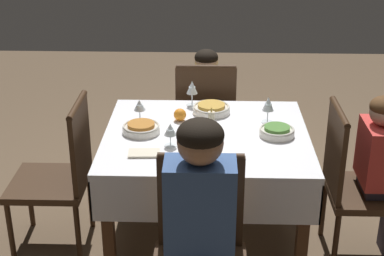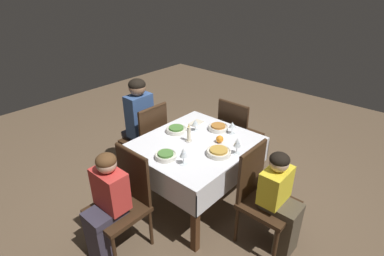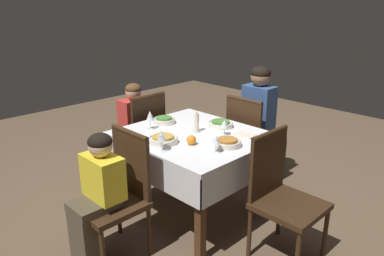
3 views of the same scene
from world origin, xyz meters
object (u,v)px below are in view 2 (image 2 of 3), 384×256
at_px(person_child_yellow, 281,200).
at_px(napkin_red_folded, 196,123).
at_px(bowl_north, 219,152).
at_px(person_adult_denim, 137,120).
at_px(bowl_east, 166,155).
at_px(wine_glass_west, 232,125).
at_px(bowl_west, 218,127).
at_px(chair_south, 147,137).
at_px(chair_east, 124,198).
at_px(chair_north, 262,193).
at_px(orange_fruit, 220,139).
at_px(dining_table, 195,151).
at_px(person_child_red, 106,204).
at_px(wine_glass_south, 195,123).
at_px(candle_centerpiece, 189,135).
at_px(wine_glass_east, 183,153).
at_px(bowl_south, 176,129).
at_px(wine_glass_north, 237,143).
at_px(chair_west, 237,132).

relative_size(person_child_yellow, napkin_red_folded, 5.66).
bearing_deg(bowl_north, person_adult_denim, -92.24).
distance_m(person_adult_denim, napkin_red_folded, 0.72).
bearing_deg(bowl_east, wine_glass_west, 167.08).
height_order(person_child_yellow, bowl_west, person_child_yellow).
distance_m(bowl_north, napkin_red_folded, 0.68).
distance_m(chair_south, person_adult_denim, 0.24).
distance_m(chair_east, chair_north, 1.20).
bearing_deg(bowl_east, orange_fruit, 160.29).
relative_size(dining_table, person_child_yellow, 1.20).
distance_m(person_child_red, bowl_north, 1.08).
bearing_deg(chair_north, wine_glass_south, 78.93).
bearing_deg(candle_centerpiece, napkin_red_folded, -149.31).
bearing_deg(person_adult_denim, bowl_west, 110.38).
height_order(chair_south, person_adult_denim, person_adult_denim).
xyz_separation_m(chair_east, wine_glass_east, (-0.48, 0.26, 0.34)).
height_order(chair_north, napkin_red_folded, chair_north).
xyz_separation_m(chair_north, wine_glass_west, (-0.38, -0.60, 0.33)).
distance_m(person_child_red, wine_glass_east, 0.76).
height_order(dining_table, bowl_south, bowl_south).
bearing_deg(chair_north, wine_glass_north, 76.16).
bearing_deg(candle_centerpiece, bowl_west, 170.03).
relative_size(person_adult_denim, orange_fruit, 16.05).
bearing_deg(person_adult_denim, chair_west, 132.54).
relative_size(chair_north, wine_glass_north, 5.67).
relative_size(wine_glass_south, wine_glass_west, 0.96).
relative_size(wine_glass_north, orange_fruit, 2.20).
bearing_deg(chair_west, chair_south, 48.18).
bearing_deg(bowl_north, wine_glass_east, -22.72).
bearing_deg(wine_glass_south, bowl_east, 14.35).
bearing_deg(person_child_yellow, bowl_north, 93.27).
height_order(person_child_red, wine_glass_west, person_child_red).
relative_size(bowl_east, wine_glass_north, 1.21).
bearing_deg(person_child_red, bowl_west, 85.88).
height_order(person_child_red, bowl_east, person_child_red).
xyz_separation_m(wine_glass_east, wine_glass_west, (-0.75, -0.01, -0.01)).
relative_size(bowl_east, bowl_north, 0.86).
distance_m(dining_table, bowl_east, 0.41).
xyz_separation_m(person_child_red, candle_centerpiece, (-0.98, 0.03, 0.25)).
xyz_separation_m(chair_north, person_child_red, (1.02, -0.86, 0.05)).
distance_m(bowl_south, wine_glass_east, 0.61).
distance_m(chair_north, wine_glass_north, 0.49).
bearing_deg(dining_table, bowl_east, -2.22).
distance_m(wine_glass_west, orange_fruit, 0.24).
relative_size(person_child_yellow, wine_glass_west, 7.09).
xyz_separation_m(bowl_south, bowl_west, (-0.33, 0.30, 0.00)).
relative_size(wine_glass_south, napkin_red_folded, 0.77).
xyz_separation_m(chair_south, wine_glass_east, (0.38, 0.94, 0.34)).
bearing_deg(bowl_north, candle_centerpiece, -90.13).
height_order(chair_south, chair_east, same).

